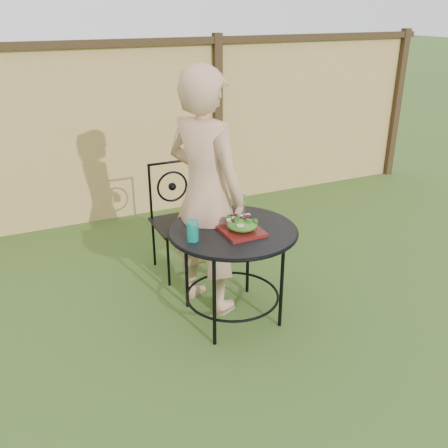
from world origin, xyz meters
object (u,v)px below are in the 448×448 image
diner (206,194)px  salad_plate (242,231)px  patio_chair (179,216)px  patio_table (233,247)px

diner → salad_plate: (0.12, -0.35, -0.18)m
salad_plate → patio_chair: bearing=96.7°
salad_plate → diner: bearing=109.6°
patio_table → diner: diner is taller
patio_table → patio_chair: bearing=95.6°
patio_table → salad_plate: bearing=-72.8°
patio_table → salad_plate: salad_plate is taller
patio_table → salad_plate: (0.03, -0.09, 0.15)m
patio_table → patio_chair: (-0.09, 0.88, -0.08)m
patio_table → patio_chair: patio_chair is taller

